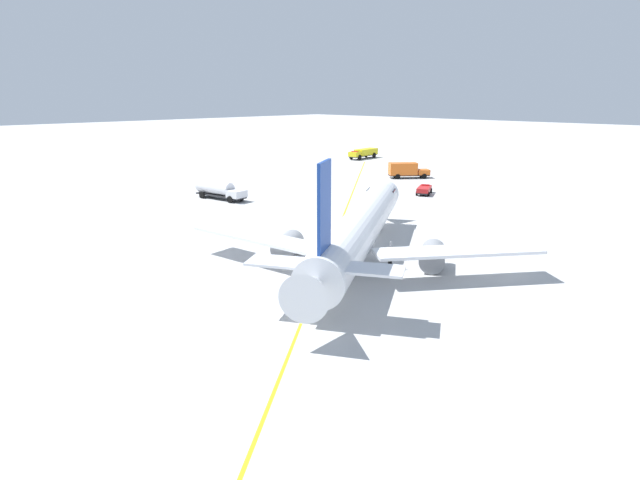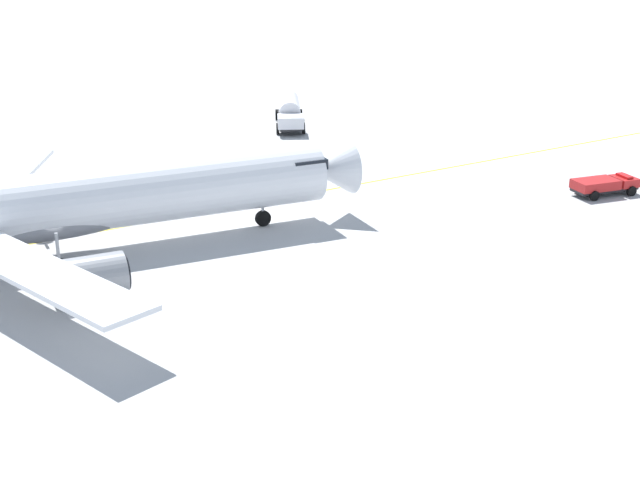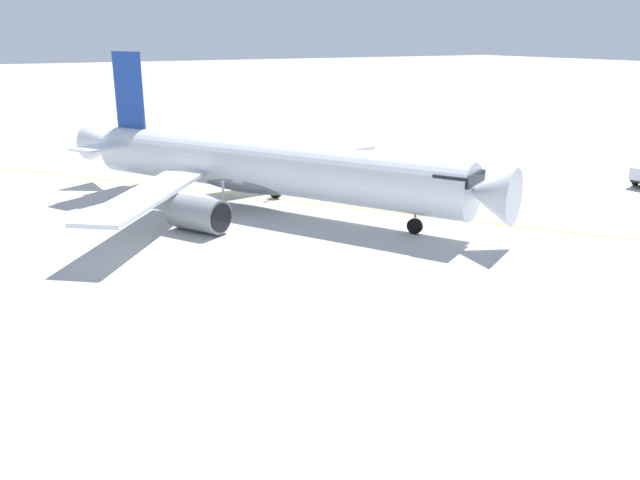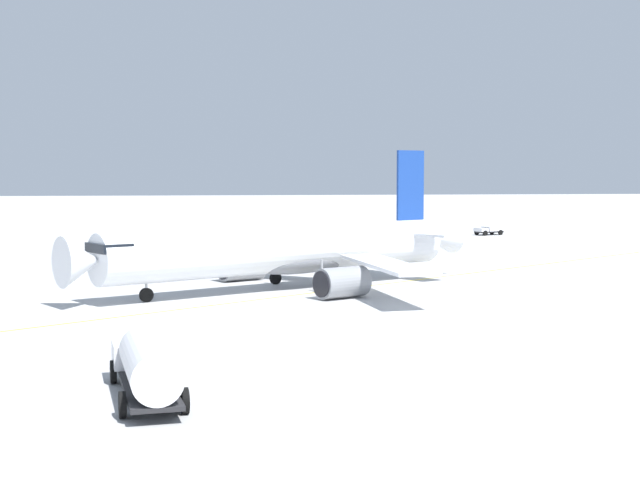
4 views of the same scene
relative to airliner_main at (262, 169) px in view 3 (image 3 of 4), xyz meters
The scene contains 3 objects.
ground_plane 3.49m from the airliner_main, 53.12° to the left, with size 600.00×600.00×0.00m, color #B2B2B2.
airliner_main is the anchor object (origin of this frame).
taxiway_centreline 5.99m from the airliner_main, 103.37° to the right, with size 125.42×92.88×0.01m.
Camera 3 is at (-47.01, 19.30, 13.26)m, focal length 36.65 mm.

